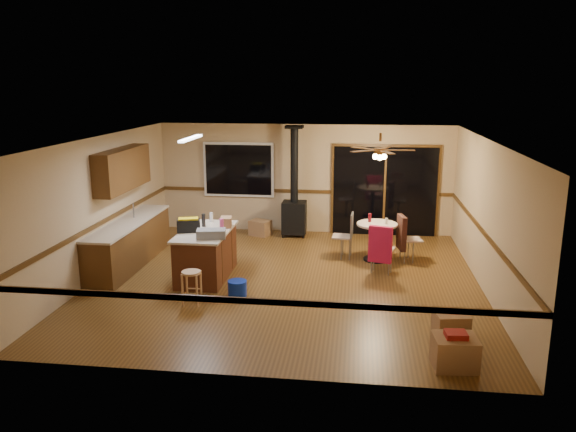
% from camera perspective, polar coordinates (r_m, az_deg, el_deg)
% --- Properties ---
extents(floor, '(7.00, 7.00, 0.00)m').
position_cam_1_polar(floor, '(10.44, -0.21, -6.53)').
color(floor, brown).
rests_on(floor, ground).
extents(ceiling, '(7.00, 7.00, 0.00)m').
position_cam_1_polar(ceiling, '(9.85, -0.22, 7.82)').
color(ceiling, silver).
rests_on(ceiling, ground).
extents(wall_back, '(7.00, 0.00, 7.00)m').
position_cam_1_polar(wall_back, '(13.48, 1.71, 3.79)').
color(wall_back, tan).
rests_on(wall_back, ground).
extents(wall_front, '(7.00, 0.00, 7.00)m').
position_cam_1_polar(wall_front, '(6.75, -4.06, -6.28)').
color(wall_front, tan).
rests_on(wall_front, ground).
extents(wall_left, '(0.00, 7.00, 7.00)m').
position_cam_1_polar(wall_left, '(11.06, -18.50, 0.93)').
color(wall_left, tan).
rests_on(wall_left, ground).
extents(wall_right, '(0.00, 7.00, 7.00)m').
position_cam_1_polar(wall_right, '(10.23, 19.62, -0.15)').
color(wall_right, tan).
rests_on(wall_right, ground).
extents(chair_rail, '(7.00, 7.00, 0.08)m').
position_cam_1_polar(chair_rail, '(10.14, -0.21, -1.22)').
color(chair_rail, '#492F12').
rests_on(chair_rail, ground).
extents(window, '(1.72, 0.10, 1.32)m').
position_cam_1_polar(window, '(13.64, -5.04, 4.71)').
color(window, black).
rests_on(window, ground).
extents(sliding_door, '(2.52, 0.10, 2.10)m').
position_cam_1_polar(sliding_door, '(13.43, 9.78, 2.48)').
color(sliding_door, black).
rests_on(sliding_door, ground).
extents(lower_cabinets, '(0.60, 3.00, 0.86)m').
position_cam_1_polar(lower_cabinets, '(11.59, -15.79, -2.77)').
color(lower_cabinets, '#513014').
rests_on(lower_cabinets, ground).
extents(countertop, '(0.64, 3.04, 0.04)m').
position_cam_1_polar(countertop, '(11.48, -15.93, -0.61)').
color(countertop, '#C3B197').
rests_on(countertop, lower_cabinets).
extents(upper_cabinets, '(0.35, 2.00, 0.80)m').
position_cam_1_polar(upper_cabinets, '(11.51, -16.45, 4.58)').
color(upper_cabinets, '#513014').
rests_on(upper_cabinets, ground).
extents(kitchen_island, '(0.88, 1.68, 0.90)m').
position_cam_1_polar(kitchen_island, '(10.58, -8.31, -3.81)').
color(kitchen_island, '#4A2212').
rests_on(kitchen_island, ground).
extents(wood_stove, '(0.55, 0.50, 2.52)m').
position_cam_1_polar(wood_stove, '(13.17, 0.63, 1.03)').
color(wood_stove, black).
rests_on(wood_stove, ground).
extents(ceiling_fan, '(0.24, 0.24, 0.55)m').
position_cam_1_polar(ceiling_fan, '(11.23, 9.32, 6.36)').
color(ceiling_fan, brown).
rests_on(ceiling_fan, ceiling).
extents(fluorescent_strip, '(0.10, 1.20, 0.04)m').
position_cam_1_polar(fluorescent_strip, '(10.53, -9.86, 7.77)').
color(fluorescent_strip, white).
rests_on(fluorescent_strip, ceiling).
extents(toolbox_grey, '(0.55, 0.37, 0.16)m').
position_cam_1_polar(toolbox_grey, '(9.92, -7.81, -1.80)').
color(toolbox_grey, slate).
rests_on(toolbox_grey, kitchen_island).
extents(toolbox_black, '(0.46, 0.32, 0.23)m').
position_cam_1_polar(toolbox_black, '(10.40, -10.06, -0.97)').
color(toolbox_black, black).
rests_on(toolbox_black, kitchen_island).
extents(toolbox_yellow_lid, '(0.39, 0.28, 0.03)m').
position_cam_1_polar(toolbox_yellow_lid, '(10.37, -10.09, -0.28)').
color(toolbox_yellow_lid, gold).
rests_on(toolbox_yellow_lid, toolbox_black).
extents(box_on_island, '(0.25, 0.31, 0.19)m').
position_cam_1_polar(box_on_island, '(10.65, -6.30, -0.61)').
color(box_on_island, olive).
rests_on(box_on_island, kitchen_island).
extents(bottle_dark, '(0.08, 0.08, 0.25)m').
position_cam_1_polar(bottle_dark, '(10.72, -8.58, -0.42)').
color(bottle_dark, black).
rests_on(bottle_dark, kitchen_island).
extents(bottle_pink, '(0.09, 0.09, 0.24)m').
position_cam_1_polar(bottle_pink, '(10.31, -6.75, -0.93)').
color(bottle_pink, '#D84C8C').
rests_on(bottle_pink, kitchen_island).
extents(bottle_white, '(0.08, 0.08, 0.19)m').
position_cam_1_polar(bottle_white, '(11.06, -7.81, -0.13)').
color(bottle_white, white).
rests_on(bottle_white, kitchen_island).
extents(bar_stool, '(0.36, 0.36, 0.57)m').
position_cam_1_polar(bar_stool, '(9.41, -9.75, -7.19)').
color(bar_stool, tan).
rests_on(bar_stool, floor).
extents(blue_bucket, '(0.40, 0.40, 0.27)m').
position_cam_1_polar(blue_bucket, '(9.71, -5.16, -7.32)').
color(blue_bucket, '#0C2AB1').
rests_on(blue_bucket, floor).
extents(dining_table, '(0.82, 0.82, 0.78)m').
position_cam_1_polar(dining_table, '(11.56, 9.00, -1.95)').
color(dining_table, black).
rests_on(dining_table, ground).
extents(glass_red, '(0.08, 0.08, 0.18)m').
position_cam_1_polar(glass_red, '(11.57, 8.31, -0.17)').
color(glass_red, '#590C14').
rests_on(glass_red, dining_table).
extents(glass_cream, '(0.07, 0.07, 0.13)m').
position_cam_1_polar(glass_cream, '(11.44, 9.97, -0.51)').
color(glass_cream, beige).
rests_on(glass_cream, dining_table).
extents(chair_left, '(0.43, 0.43, 0.51)m').
position_cam_1_polar(chair_left, '(11.63, 6.07, -1.46)').
color(chair_left, gray).
rests_on(chair_left, ground).
extents(chair_near, '(0.54, 0.56, 0.70)m').
position_cam_1_polar(chair_near, '(10.70, 9.40, -2.85)').
color(chair_near, gray).
rests_on(chair_near, ground).
extents(chair_right, '(0.53, 0.50, 0.70)m').
position_cam_1_polar(chair_right, '(11.59, 11.59, -1.67)').
color(chair_right, gray).
rests_on(chair_right, ground).
extents(box_under_window, '(0.56, 0.51, 0.36)m').
position_cam_1_polar(box_under_window, '(13.36, -2.83, -1.21)').
color(box_under_window, olive).
rests_on(box_under_window, floor).
extents(box_corner_a, '(0.58, 0.50, 0.41)m').
position_cam_1_polar(box_corner_a, '(7.69, 16.57, -13.11)').
color(box_corner_a, olive).
rests_on(box_corner_a, floor).
extents(box_corner_b, '(0.52, 0.47, 0.37)m').
position_cam_1_polar(box_corner_b, '(8.49, 16.21, -10.63)').
color(box_corner_b, olive).
rests_on(box_corner_b, floor).
extents(box_small_red, '(0.29, 0.25, 0.07)m').
position_cam_1_polar(box_small_red, '(7.59, 16.70, -11.46)').
color(box_small_red, maroon).
rests_on(box_small_red, box_corner_a).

